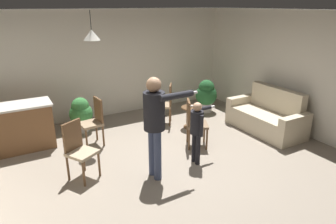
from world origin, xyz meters
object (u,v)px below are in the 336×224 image
object	(u,v)px
dining_chair_near_wall	(166,103)
dining_chair_spare	(94,120)
person_adult	(155,117)
potted_plant_by_wall	(206,94)
couch_floral	(267,117)
potted_plant_corner	(81,113)
spare_remote_on_table	(192,106)
dining_chair_centre_back	(194,122)
kitchen_counter	(21,127)
person_child	(197,126)
dining_chair_by_counter	(79,148)
side_table_by_couch	(190,115)

from	to	relation	value
dining_chair_near_wall	dining_chair_spare	bearing A→B (deg)	131.80
person_adult	potted_plant_by_wall	distance (m)	3.60
couch_floral	potted_plant_corner	size ratio (longest dim) A/B	2.21
potted_plant_by_wall	spare_remote_on_table	world-z (taller)	potted_plant_by_wall
dining_chair_centre_back	couch_floral	bearing A→B (deg)	113.30
kitchen_counter	dining_chair_near_wall	xyz separation A→B (m)	(3.21, -0.24, 0.07)
person_child	dining_chair_by_counter	xyz separation A→B (m)	(-2.00, 0.56, -0.19)
dining_chair_by_counter	dining_chair_spare	size ratio (longest dim) A/B	1.00
dining_chair_near_wall	spare_remote_on_table	world-z (taller)	dining_chair_near_wall
dining_chair_by_counter	potted_plant_corner	distance (m)	2.04
dining_chair_by_counter	kitchen_counter	bearing A→B (deg)	-96.02
dining_chair_by_counter	potted_plant_corner	size ratio (longest dim) A/B	1.23
dining_chair_spare	dining_chair_centre_back	bearing A→B (deg)	-127.79
side_table_by_couch	dining_chair_centre_back	bearing A→B (deg)	-119.80
person_child	potted_plant_corner	size ratio (longest dim) A/B	1.45
side_table_by_couch	potted_plant_corner	bearing A→B (deg)	155.50
potted_plant_by_wall	spare_remote_on_table	bearing A→B (deg)	-142.49
spare_remote_on_table	couch_floral	bearing A→B (deg)	-35.10
couch_floral	side_table_by_couch	size ratio (longest dim) A/B	3.47
couch_floral	dining_chair_by_counter	distance (m)	4.30
side_table_by_couch	dining_chair_by_counter	size ratio (longest dim) A/B	0.52
dining_chair_by_counter	dining_chair_centre_back	size ratio (longest dim) A/B	1.00
potted_plant_corner	potted_plant_by_wall	world-z (taller)	potted_plant_by_wall
person_adult	person_child	size ratio (longest dim) A/B	1.48
side_table_by_couch	dining_chair_by_counter	world-z (taller)	dining_chair_by_counter
person_adult	couch_floral	bearing A→B (deg)	97.27
dining_chair_near_wall	person_adult	bearing A→B (deg)	179.99
couch_floral	dining_chair_centre_back	world-z (taller)	same
dining_chair_centre_back	potted_plant_by_wall	bearing A→B (deg)	164.69
couch_floral	dining_chair_by_counter	xyz separation A→B (m)	(-4.30, 0.11, 0.21)
potted_plant_by_wall	side_table_by_couch	bearing A→B (deg)	-143.58
dining_chair_by_counter	dining_chair_near_wall	world-z (taller)	same
side_table_by_couch	potted_plant_corner	size ratio (longest dim) A/B	0.64
dining_chair_spare	potted_plant_corner	size ratio (longest dim) A/B	1.23
dining_chair_centre_back	potted_plant_corner	xyz separation A→B (m)	(-1.81, 1.92, -0.10)
dining_chair_near_wall	potted_plant_by_wall	xyz separation A→B (m)	(1.39, 0.24, -0.06)
dining_chair_near_wall	dining_chair_centre_back	bearing A→B (deg)	-151.62
potted_plant_by_wall	person_adult	bearing A→B (deg)	-140.20
couch_floral	person_child	distance (m)	2.38
kitchen_counter	person_adult	size ratio (longest dim) A/B	0.72
couch_floral	potted_plant_by_wall	size ratio (longest dim) A/B	2.03
dining_chair_near_wall	potted_plant_corner	world-z (taller)	dining_chair_near_wall
dining_chair_by_counter	spare_remote_on_table	size ratio (longest dim) A/B	7.69
person_child	potted_plant_by_wall	world-z (taller)	person_child
dining_chair_near_wall	spare_remote_on_table	xyz separation A→B (m)	(0.40, -0.52, -0.01)
kitchen_counter	dining_chair_by_counter	size ratio (longest dim) A/B	1.26
couch_floral	person_child	bearing A→B (deg)	101.28
couch_floral	kitchen_counter	size ratio (longest dim) A/B	1.43
person_child	dining_chair_near_wall	xyz separation A→B (m)	(0.46, 1.98, -0.19)
potted_plant_by_wall	spare_remote_on_table	xyz separation A→B (m)	(-0.99, -0.76, 0.05)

